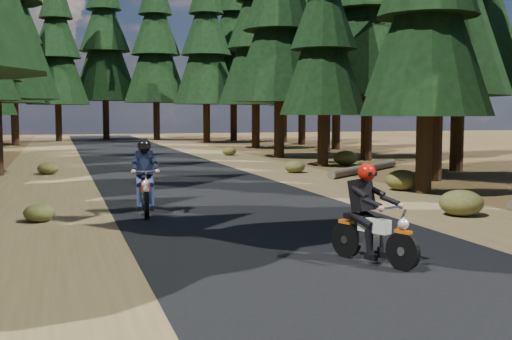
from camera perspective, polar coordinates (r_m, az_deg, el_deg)
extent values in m
plane|color=#4E341B|center=(12.79, 2.00, -5.49)|extent=(120.00, 120.00, 0.00)
cube|color=black|center=(17.53, -3.40, -2.58)|extent=(6.00, 100.00, 0.01)
cube|color=brown|center=(17.04, -18.62, -3.08)|extent=(3.20, 100.00, 0.01)
cube|color=brown|center=(19.15, 10.10, -2.01)|extent=(3.20, 100.00, 0.01)
cylinder|color=black|center=(19.27, 14.77, 4.67)|extent=(0.48, 0.48, 4.52)
cone|color=black|center=(19.46, 14.97, 13.01)|extent=(3.84, 3.84, 5.65)
cylinder|color=black|center=(22.93, 15.69, 6.35)|extent=(0.53, 0.53, 5.84)
cylinder|color=black|center=(27.02, 17.54, 6.72)|extent=(0.56, 0.56, 6.43)
cylinder|color=black|center=(28.22, 5.99, 4.90)|extent=(0.48, 0.48, 4.51)
cone|color=black|center=(28.35, 6.05, 10.61)|extent=(3.83, 3.83, 5.64)
cone|color=black|center=(28.62, 6.09, 14.65)|extent=(2.93, 2.93, 4.06)
cylinder|color=black|center=(32.20, 9.84, 6.63)|extent=(0.56, 0.56, 6.47)
cone|color=black|center=(32.56, 9.95, 13.76)|extent=(5.50, 5.50, 8.09)
cylinder|color=black|center=(33.49, 2.08, 6.09)|extent=(0.53, 0.53, 5.83)
cone|color=black|center=(33.75, 2.10, 12.28)|extent=(4.95, 4.95, 7.29)
cylinder|color=black|center=(39.28, 6.29, 5.03)|extent=(0.48, 0.48, 4.61)
cone|color=black|center=(39.38, 6.33, 9.23)|extent=(3.92, 3.92, 5.77)
cone|color=black|center=(39.58, 6.36, 12.23)|extent=(3.00, 3.00, 4.15)
cylinder|color=black|center=(42.17, -0.02, 5.85)|extent=(0.53, 0.53, 5.76)
cone|color=black|center=(42.37, -0.02, 10.73)|extent=(4.90, 4.90, 7.21)
cone|color=black|center=(42.70, -0.02, 14.19)|extent=(3.75, 3.75, 5.19)
cylinder|color=black|center=(47.19, 4.11, 5.70)|extent=(0.53, 0.53, 5.66)
cone|color=black|center=(47.36, 4.14, 9.98)|extent=(4.81, 4.81, 7.07)
cone|color=black|center=(47.64, 4.16, 13.03)|extent=(3.68, 3.68, 5.09)
cylinder|color=black|center=(41.57, 7.15, 5.98)|extent=(0.54, 0.54, 6.00)
cone|color=black|center=(41.80, 7.21, 11.13)|extent=(5.10, 5.10, 7.50)
cone|color=black|center=(42.17, 7.26, 14.78)|extent=(3.90, 3.90, 5.40)
cylinder|color=black|center=(35.48, 15.49, 5.67)|extent=(0.52, 0.52, 5.60)
cone|color=black|center=(35.70, 15.63, 11.29)|extent=(4.76, 4.76, 7.00)
cylinder|color=black|center=(48.96, -20.70, 5.80)|extent=(0.56, 0.56, 6.40)
cone|color=black|center=(49.19, -20.85, 10.46)|extent=(5.44, 5.44, 8.00)
cone|color=black|center=(49.56, -20.95, 13.77)|extent=(4.16, 4.16, 5.76)
cylinder|color=black|center=(50.13, -4.42, 5.86)|extent=(0.54, 0.54, 6.00)
cone|color=black|center=(50.32, -4.45, 10.13)|extent=(5.10, 5.10, 7.50)
cone|color=black|center=(50.62, -4.47, 13.18)|extent=(3.90, 3.90, 5.40)
cylinder|color=black|center=(53.77, -2.00, 6.03)|extent=(0.56, 0.56, 6.40)
cone|color=black|center=(53.98, -2.02, 10.28)|extent=(5.44, 5.44, 8.00)
cone|color=black|center=(54.31, -2.02, 13.31)|extent=(4.16, 4.16, 5.76)
cylinder|color=black|center=(54.87, -17.18, 5.58)|extent=(0.54, 0.54, 6.00)
cone|color=black|center=(55.04, -17.28, 9.49)|extent=(5.10, 5.10, 7.50)
cone|color=black|center=(55.32, -17.36, 12.27)|extent=(3.90, 3.90, 5.40)
cylinder|color=black|center=(55.48, -8.85, 5.95)|extent=(0.56, 0.56, 6.40)
cone|color=black|center=(55.68, -8.91, 10.07)|extent=(5.44, 5.44, 8.00)
cone|color=black|center=(56.00, -8.95, 13.00)|extent=(4.16, 4.16, 5.76)
cylinder|color=black|center=(58.03, -13.22, 6.03)|extent=(0.57, 0.57, 6.80)
cone|color=black|center=(58.26, -13.31, 10.22)|extent=(5.78, 5.78, 8.50)
cone|color=black|center=(58.61, -13.37, 13.19)|extent=(4.42, 4.42, 6.12)
cylinder|color=black|center=(50.85, 2.47, 5.86)|extent=(0.54, 0.54, 6.00)
cone|color=black|center=(51.04, 2.49, 10.07)|extent=(5.10, 5.10, 7.50)
cone|color=black|center=(51.34, 2.50, 13.07)|extent=(3.90, 3.90, 5.40)
cylinder|color=#4C4233|center=(25.57, 9.65, 0.13)|extent=(4.90, 4.33, 0.32)
ellipsoid|color=#474C1E|center=(14.63, -18.72, -3.63)|extent=(0.66, 0.66, 0.40)
ellipsoid|color=#474C1E|center=(35.26, -2.39, 1.68)|extent=(0.77, 0.77, 0.46)
ellipsoid|color=#474C1E|center=(15.39, 17.77, -2.80)|extent=(1.00, 1.00, 0.60)
ellipsoid|color=#474C1E|center=(25.11, 3.48, 0.29)|extent=(0.80, 0.80, 0.48)
ellipsoid|color=#474C1E|center=(28.99, 7.96, 1.07)|extent=(1.09, 1.09, 0.65)
ellipsoid|color=#474C1E|center=(19.93, 12.91, -0.88)|extent=(1.04, 1.04, 0.63)
ellipsoid|color=#474C1E|center=(25.69, -18.01, 0.14)|extent=(0.78, 0.78, 0.47)
cube|color=black|center=(10.07, 10.45, -2.35)|extent=(0.40, 0.33, 0.51)
sphere|color=#B01207|center=(10.03, 10.48, -0.26)|extent=(0.37, 0.37, 0.28)
cube|color=black|center=(14.93, -9.86, 0.53)|extent=(0.41, 0.27, 0.56)
sphere|color=black|center=(14.91, -9.88, 2.11)|extent=(0.34, 0.34, 0.31)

